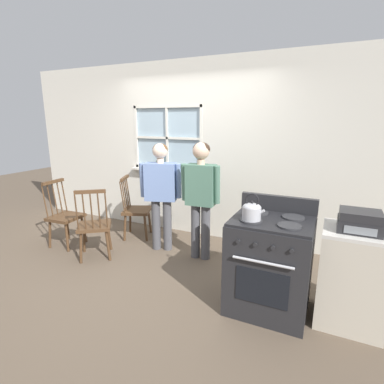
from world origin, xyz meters
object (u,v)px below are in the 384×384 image
Objects in this scene: chair_near_wall at (64,217)px; potted_plant at (158,164)px; chair_by_window at (94,226)px; person_teen_center at (201,190)px; stereo at (360,221)px; chair_center_cluster at (136,210)px; person_elderly_left at (161,187)px; side_counter at (352,278)px; stove at (270,264)px; kettle at (252,211)px.

potted_plant is (0.89, 1.19, 0.67)m from chair_near_wall.
person_teen_center reaches higher than chair_by_window.
stereo is (3.05, -0.06, 0.55)m from chair_by_window.
person_teen_center reaches higher than chair_near_wall.
chair_by_window is 0.84m from chair_center_cluster.
person_elderly_left reaches higher than chair_near_wall.
stereo is at bearing 141.09° from chair_by_window.
chair_center_cluster is at bearing -106.46° from potted_plant.
chair_center_cluster is 0.64× the size of person_elderly_left.
person_teen_center is at bearing -80.35° from chair_near_wall.
side_counter is 0.54m from stereo.
chair_center_cluster is (0.07, 0.84, 0.00)m from chair_by_window.
person_teen_center is at bearing -124.56° from chair_center_cluster.
chair_by_window is 3.89× the size of potted_plant.
person_elderly_left reaches higher than side_counter.
chair_center_cluster is at bearing 156.80° from stove.
person_elderly_left is at bearing 164.23° from stereo.
potted_plant reaches higher than side_counter.
stove is at bearing -98.53° from chair_near_wall.
stove is at bearing -173.83° from stereo.
person_elderly_left is 2.50m from side_counter.
chair_near_wall is 1.63m from potted_plant.
stereo is at bearing -25.87° from potted_plant.
stove reaches higher than chair_center_cluster.
chair_center_cluster is 2.45m from kettle.
stove reaches higher than side_counter.
person_elderly_left is 1.40× the size of stove.
person_elderly_left is at bearing 173.77° from person_teen_center.
side_counter is 2.65× the size of stereo.
stove is at bearing -34.30° from potted_plant.
stereo is (2.84, -1.38, -0.13)m from potted_plant.
chair_by_window and chair_center_cluster have the same top height.
chair_by_window is 2.86× the size of stereo.
stove is at bearing 38.18° from kettle.
person_teen_center reaches higher than chair_center_cluster.
kettle is 0.99× the size of potted_plant.
side_counter is at bearing 14.64° from kettle.
stove is (3.02, -0.26, 0.03)m from chair_near_wall.
side_counter is (2.98, -0.88, 0.01)m from chair_center_cluster.
chair_center_cluster is 2.86× the size of stereo.
kettle is 2.52m from potted_plant.
potted_plant is 0.28× the size of side_counter.
chair_by_window is 3.05m from side_counter.
potted_plant is 3.16m from stereo.
chair_by_window is 3.10m from stereo.
person_teen_center is 6.28× the size of kettle.
person_teen_center is at bearing 160.29° from side_counter.
side_counter is at bearing -32.78° from person_elderly_left.
chair_near_wall is 3.74m from side_counter.
potted_plant is (-0.47, 0.71, 0.19)m from person_elderly_left.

